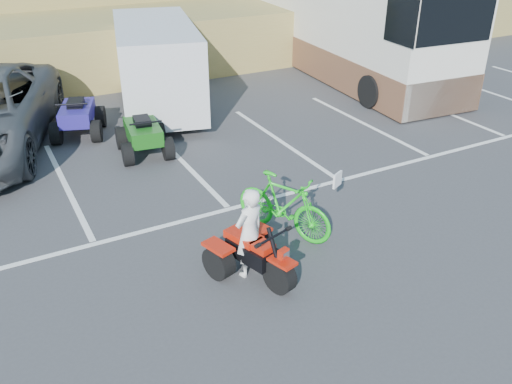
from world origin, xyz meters
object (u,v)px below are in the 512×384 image
green_dirt_bike (283,205)px  cargo_trailer (157,64)px  quad_atv_blue (81,135)px  rv_motorhome (344,24)px  red_trike_atv (256,276)px  rider (249,233)px  quad_atv_green (145,154)px

green_dirt_bike → cargo_trailer: bearing=60.7°
green_dirt_bike → quad_atv_blue: (-2.25, 6.72, -0.59)m
cargo_trailer → rv_motorhome: 7.26m
red_trike_atv → quad_atv_blue: (-1.18, 7.67, 0.00)m
red_trike_atv → cargo_trailer: 8.88m
rider → green_dirt_bike: 1.39m
rv_motorhome → quad_atv_green: rv_motorhome is taller
green_dirt_bike → red_trike_atv: bearing=-165.4°
red_trike_atv → green_dirt_bike: size_ratio=0.77×
red_trike_atv → quad_atv_blue: bearing=82.0°
rider → rv_motorhome: (8.65, 9.35, 0.91)m
cargo_trailer → rv_motorhome: size_ratio=0.51×
green_dirt_bike → quad_atv_blue: bearing=81.7°
red_trike_atv → green_dirt_bike: 1.55m
cargo_trailer → red_trike_atv: bearing=-85.2°
red_trike_atv → cargo_trailer: (1.40, 8.67, 1.34)m
green_dirt_bike → quad_atv_green: 4.89m
rider → quad_atv_blue: bearing=-98.1°
quad_atv_green → cargo_trailer: bearing=72.0°
quad_atv_blue → quad_atv_green: size_ratio=1.04×
cargo_trailer → quad_atv_green: (-1.45, -3.00, -1.34)m
green_dirt_bike → quad_atv_green: size_ratio=1.24×
rider → rv_motorhome: rv_motorhome is taller
cargo_trailer → green_dirt_bike: bearing=-78.4°
red_trike_atv → quad_atv_green: 5.67m
green_dirt_bike → quad_atv_green: bearing=76.5°
rider → rv_motorhome: size_ratio=0.14×
rider → quad_atv_blue: 7.65m
red_trike_atv → green_dirt_bike: bearing=24.8°
rv_motorhome → cargo_trailer: bearing=-168.9°
rv_motorhome → quad_atv_blue: 10.10m
rider → quad_atv_green: (-0.01, 5.53, -0.78)m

